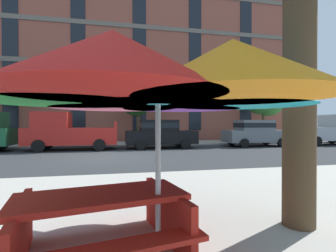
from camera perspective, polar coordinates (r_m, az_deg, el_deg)
The scene contains 11 objects.
ground_plane at distance 11.77m, azimuth -14.30°, elevation -7.00°, with size 120.00×120.00×0.00m, color #2D3033.
sidewalk_far at distance 18.53m, azimuth -13.41°, elevation -4.07°, with size 56.00×3.60×0.12m, color #9E998E.
apartment_building at distance 27.43m, azimuth -12.98°, elevation 14.13°, with size 38.62×12.08×16.00m.
pickup_red at distance 15.61m, azimuth -21.95°, elevation -1.39°, with size 5.10×2.12×2.20m.
sedan_black at distance 15.61m, azimuth -1.82°, elevation -1.64°, with size 4.40×1.98×1.78m.
sedan_gray at distance 17.99m, azimuth 19.40°, elevation -1.38°, with size 4.40×1.98×1.78m.
pickup_silver at distance 21.63m, azimuth 32.82°, elevation -0.92°, with size 5.10×2.12×2.20m.
street_tree_middle at distance 18.80m, azimuth -7.23°, elevation 6.39°, with size 2.65×2.68×4.79m.
street_tree_right at distance 21.68m, azimuth 21.09°, elevation 5.81°, with size 3.20×2.95×4.96m.
patio_umbrella at distance 2.74m, azimuth -2.31°, elevation 10.02°, with size 3.54×3.29×2.30m.
picnic_table at distance 3.00m, azimuth -15.03°, elevation -19.98°, with size 2.05×1.83×0.77m.
Camera 1 is at (0.49, -11.66, 1.54)m, focal length 26.54 mm.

